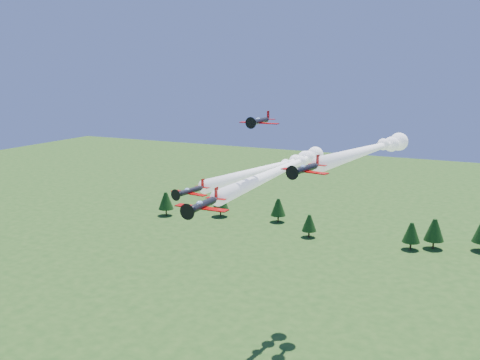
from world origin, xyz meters
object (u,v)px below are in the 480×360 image
at_px(plane_lead, 283,169).
at_px(plane_right, 371,149).
at_px(plane_slot, 260,121).
at_px(plane_left, 270,168).

relative_size(plane_lead, plane_right, 1.34).
bearing_deg(plane_right, plane_slot, -124.80).
height_order(plane_left, plane_right, plane_right).
bearing_deg(plane_lead, plane_left, 128.15).
bearing_deg(plane_lead, plane_slot, -85.86).
bearing_deg(plane_right, plane_left, 176.17).
distance_m(plane_lead, plane_left, 9.67).
relative_size(plane_left, plane_right, 1.10).
height_order(plane_left, plane_slot, plane_slot).
bearing_deg(plane_slot, plane_right, 45.46).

